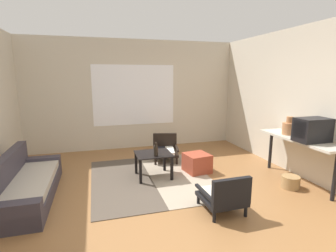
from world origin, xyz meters
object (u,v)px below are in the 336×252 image
at_px(crt_television, 313,130).
at_px(wicker_basket, 291,182).
at_px(coffee_table, 153,158).
at_px(armchair_by_window, 165,148).
at_px(armchair_striped_foreground, 224,195).
at_px(glass_bottle, 156,151).
at_px(ottoman_orange, 197,163).
at_px(couch, 24,186).
at_px(console_shelf, 300,143).
at_px(clay_vase, 289,128).

distance_m(crt_television, wicker_basket, 0.92).
distance_m(coffee_table, armchair_by_window, 1.00).
height_order(coffee_table, armchair_striped_foreground, armchair_striped_foreground).
relative_size(crt_television, wicker_basket, 1.83).
bearing_deg(armchair_striped_foreground, glass_bottle, 115.31).
bearing_deg(armchair_striped_foreground, armchair_by_window, 93.98).
bearing_deg(ottoman_orange, armchair_striped_foreground, -98.68).
relative_size(armchair_striped_foreground, ottoman_orange, 1.33).
relative_size(couch, glass_bottle, 8.19).
bearing_deg(glass_bottle, couch, -176.35).
relative_size(console_shelf, wicker_basket, 5.41).
distance_m(armchair_by_window, wicker_basket, 2.54).
bearing_deg(wicker_basket, couch, 169.28).
bearing_deg(couch, console_shelf, -7.79).
relative_size(clay_vase, wicker_basket, 1.12).
relative_size(coffee_table, glass_bottle, 2.64).
relative_size(armchair_striped_foreground, console_shelf, 0.38).
bearing_deg(armchair_by_window, crt_television, -47.01).
bearing_deg(coffee_table, glass_bottle, -86.15).
bearing_deg(wicker_basket, clay_vase, 58.62).
xyz_separation_m(ottoman_orange, glass_bottle, (-0.85, -0.19, 0.37)).
relative_size(couch, coffee_table, 3.10).
relative_size(clay_vase, glass_bottle, 1.34).
xyz_separation_m(couch, armchair_by_window, (2.51, 1.18, 0.05)).
bearing_deg(coffee_table, console_shelf, -20.96).
relative_size(couch, ottoman_orange, 4.49).
bearing_deg(couch, coffee_table, 8.31).
distance_m(couch, armchair_by_window, 2.78).
relative_size(coffee_table, armchair_striped_foreground, 1.09).
xyz_separation_m(armchair_striped_foreground, wicker_basket, (1.44, 0.41, -0.15)).
bearing_deg(glass_bottle, coffee_table, 93.85).
height_order(couch, console_shelf, console_shelf).
distance_m(ottoman_orange, wicker_basket, 1.64).
relative_size(coffee_table, console_shelf, 0.41).
relative_size(armchair_striped_foreground, clay_vase, 1.81).
bearing_deg(console_shelf, ottoman_orange, 148.18).
bearing_deg(clay_vase, crt_television, -90.35).
bearing_deg(ottoman_orange, console_shelf, -31.82).
bearing_deg(coffee_table, armchair_striped_foreground, -66.88).
xyz_separation_m(couch, crt_television, (4.39, -0.84, 0.77)).
xyz_separation_m(ottoman_orange, clay_vase, (1.49, -0.65, 0.73)).
xyz_separation_m(armchair_by_window, console_shelf, (1.88, -1.78, 0.45)).
distance_m(ottoman_orange, clay_vase, 1.78).
xyz_separation_m(coffee_table, console_shelf, (2.35, -0.90, 0.34)).
bearing_deg(couch, glass_bottle, 3.65).
bearing_deg(crt_television, clay_vase, 89.65).
height_order(armchair_by_window, clay_vase, clay_vase).
xyz_separation_m(armchair_by_window, crt_television, (1.88, -2.02, 0.72)).
bearing_deg(coffee_table, ottoman_orange, 1.50).
distance_m(coffee_table, clay_vase, 2.49).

